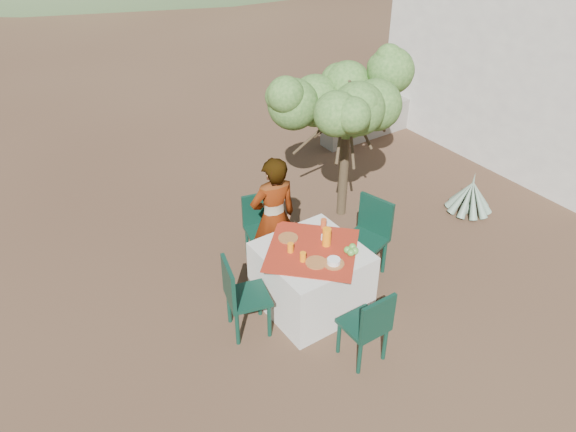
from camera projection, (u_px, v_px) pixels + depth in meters
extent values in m
plane|color=#3C261B|center=(348.00, 320.00, 6.12)|extent=(160.00, 160.00, 0.00)
cube|color=silver|center=(311.00, 278.00, 6.14)|extent=(1.02, 1.02, 0.75)
cube|color=maroon|center=(312.00, 250.00, 5.93)|extent=(1.30, 1.30, 0.01)
cylinder|color=black|center=(255.00, 256.00, 6.73)|extent=(0.04, 0.04, 0.42)
cylinder|color=black|center=(280.00, 250.00, 6.83)|extent=(0.04, 0.04, 0.42)
cylinder|color=black|center=(247.00, 241.00, 6.98)|extent=(0.04, 0.04, 0.42)
cylinder|color=black|center=(271.00, 236.00, 7.08)|extent=(0.04, 0.04, 0.42)
cube|color=black|center=(263.00, 232.00, 6.79)|extent=(0.47, 0.47, 0.04)
cube|color=black|center=(258.00, 208.00, 6.80)|extent=(0.39, 0.13, 0.41)
cylinder|color=black|center=(364.00, 324.00, 5.78)|extent=(0.04, 0.04, 0.43)
cylinder|color=black|center=(339.00, 337.00, 5.63)|extent=(0.04, 0.04, 0.43)
cylinder|color=black|center=(385.00, 343.00, 5.56)|extent=(0.04, 0.04, 0.43)
cylinder|color=black|center=(360.00, 357.00, 5.41)|extent=(0.04, 0.04, 0.43)
cube|color=black|center=(363.00, 324.00, 5.48)|extent=(0.40, 0.40, 0.04)
cube|color=black|center=(378.00, 318.00, 5.22)|extent=(0.40, 0.04, 0.42)
cylinder|color=black|center=(269.00, 320.00, 5.81)|extent=(0.04, 0.04, 0.45)
cylinder|color=black|center=(260.00, 299.00, 6.08)|extent=(0.04, 0.04, 0.45)
cylinder|color=black|center=(237.00, 328.00, 5.72)|extent=(0.04, 0.04, 0.45)
cylinder|color=black|center=(229.00, 306.00, 5.99)|extent=(0.04, 0.04, 0.45)
cube|color=black|center=(248.00, 297.00, 5.77)|extent=(0.52, 0.52, 0.04)
cube|color=black|center=(229.00, 283.00, 5.59)|extent=(0.15, 0.42, 0.44)
cylinder|color=black|center=(342.00, 258.00, 6.65)|extent=(0.05, 0.05, 0.48)
cylinder|color=black|center=(367.00, 271.00, 6.46)|extent=(0.05, 0.05, 0.48)
cylinder|color=black|center=(359.00, 244.00, 6.88)|extent=(0.05, 0.05, 0.48)
cylinder|color=black|center=(384.00, 256.00, 6.68)|extent=(0.05, 0.05, 0.48)
cube|color=black|center=(364.00, 241.00, 6.53)|extent=(0.55, 0.55, 0.04)
cube|color=black|center=(376.00, 215.00, 6.52)|extent=(0.16, 0.44, 0.47)
imported|color=#8C6651|center=(274.00, 218.00, 6.41)|extent=(0.61, 0.44, 1.54)
cylinder|color=#473723|center=(344.00, 167.00, 7.48)|extent=(0.13, 0.13, 1.47)
sphere|color=#2D5620|center=(347.00, 116.00, 7.07)|extent=(0.63, 0.63, 0.63)
sphere|color=#2D5620|center=(382.00, 94.00, 7.25)|extent=(0.59, 0.59, 0.59)
sphere|color=#2D5620|center=(309.00, 115.00, 6.84)|extent=(0.55, 0.55, 0.55)
sphere|color=#2D5620|center=(326.00, 84.00, 7.40)|extent=(0.57, 0.57, 0.57)
sphere|color=#2D5620|center=(379.00, 125.00, 6.71)|extent=(0.50, 0.50, 0.50)
sphere|color=gray|center=(468.00, 208.00, 7.91)|extent=(0.21, 0.21, 0.21)
cone|color=gray|center=(471.00, 192.00, 7.76)|extent=(0.12, 0.12, 0.61)
cone|color=gray|center=(474.00, 192.00, 7.89)|extent=(0.37, 0.21, 0.52)
cone|color=gray|center=(468.00, 191.00, 7.91)|extent=(0.27, 0.33, 0.53)
cone|color=gray|center=(463.00, 192.00, 7.89)|extent=(0.12, 0.37, 0.51)
cone|color=gray|center=(460.00, 194.00, 7.84)|extent=(0.28, 0.33, 0.53)
cone|color=gray|center=(462.00, 197.00, 7.77)|extent=(0.37, 0.20, 0.52)
cone|color=gray|center=(467.00, 200.00, 7.71)|extent=(0.37, 0.21, 0.52)
cone|color=gray|center=(473.00, 201.00, 7.69)|extent=(0.27, 0.33, 0.53)
cone|color=gray|center=(478.00, 200.00, 7.71)|extent=(0.12, 0.37, 0.51)
cone|color=gray|center=(481.00, 198.00, 7.77)|extent=(0.28, 0.33, 0.53)
cone|color=gray|center=(479.00, 194.00, 7.84)|extent=(0.37, 0.20, 0.52)
cube|color=silver|center=(550.00, 51.00, 9.14)|extent=(3.20, 4.20, 3.00)
cube|color=gray|center=(385.00, 116.00, 9.99)|extent=(2.60, 0.35, 0.55)
cylinder|color=brown|center=(288.00, 238.00, 6.09)|extent=(0.22, 0.22, 0.01)
cylinder|color=brown|center=(316.00, 263.00, 5.73)|extent=(0.23, 0.23, 0.01)
cylinder|color=orange|center=(290.00, 248.00, 5.87)|extent=(0.07, 0.07, 0.11)
cylinder|color=orange|center=(303.00, 257.00, 5.74)|extent=(0.06, 0.06, 0.10)
cylinder|color=orange|center=(327.00, 237.00, 5.94)|extent=(0.09, 0.09, 0.21)
cylinder|color=brown|center=(334.00, 264.00, 5.72)|extent=(0.22, 0.22, 0.01)
cylinder|color=white|center=(334.00, 261.00, 5.71)|extent=(0.14, 0.14, 0.05)
cylinder|color=#C64F22|center=(329.00, 234.00, 6.08)|extent=(0.06, 0.06, 0.09)
cylinder|color=#C64F22|center=(324.00, 223.00, 6.24)|extent=(0.07, 0.07, 0.11)
cube|color=white|center=(324.00, 237.00, 6.05)|extent=(0.06, 0.04, 0.08)
sphere|color=#529536|center=(347.00, 250.00, 5.86)|extent=(0.08, 0.08, 0.08)
sphere|color=#529536|center=(352.00, 247.00, 5.90)|extent=(0.08, 0.08, 0.08)
sphere|color=#529536|center=(355.00, 251.00, 5.85)|extent=(0.08, 0.08, 0.08)
sphere|color=#529536|center=(351.00, 253.00, 5.82)|extent=(0.08, 0.08, 0.08)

